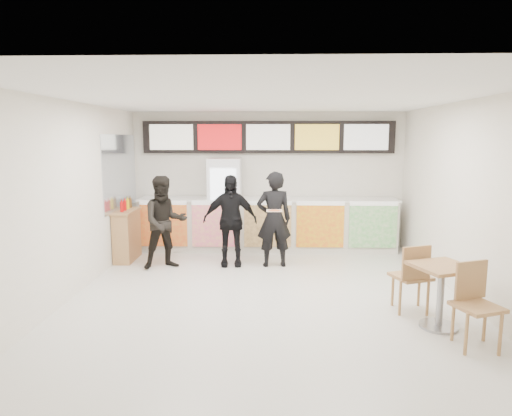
{
  "coord_description": "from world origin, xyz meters",
  "views": [
    {
      "loc": [
        0.04,
        -6.68,
        2.45
      ],
      "look_at": [
        -0.2,
        1.2,
        1.22
      ],
      "focal_mm": 32.0,
      "sensor_mm": 36.0,
      "label": 1
    }
  ],
  "objects_px": {
    "customer_main": "(274,219)",
    "condiment_ledge": "(127,234)",
    "cafe_table": "(441,284)",
    "customer_left": "(165,222)",
    "drinks_fridge": "(225,204)",
    "customer_mid": "(230,221)",
    "service_counter": "(268,224)"
  },
  "relations": [
    {
      "from": "customer_left",
      "to": "cafe_table",
      "type": "height_order",
      "value": "customer_left"
    },
    {
      "from": "customer_mid",
      "to": "cafe_table",
      "type": "distance_m",
      "value": 4.12
    },
    {
      "from": "customer_main",
      "to": "condiment_ledge",
      "type": "relative_size",
      "value": 1.5
    },
    {
      "from": "customer_main",
      "to": "customer_left",
      "type": "bearing_deg",
      "value": -3.37
    },
    {
      "from": "customer_mid",
      "to": "service_counter",
      "type": "bearing_deg",
      "value": 56.37
    },
    {
      "from": "cafe_table",
      "to": "customer_mid",
      "type": "bearing_deg",
      "value": 116.25
    },
    {
      "from": "customer_left",
      "to": "cafe_table",
      "type": "distance_m",
      "value": 4.94
    },
    {
      "from": "cafe_table",
      "to": "service_counter",
      "type": "bearing_deg",
      "value": 98.92
    },
    {
      "from": "customer_left",
      "to": "condiment_ledge",
      "type": "xyz_separation_m",
      "value": [
        -0.9,
        0.53,
        -0.35
      ]
    },
    {
      "from": "service_counter",
      "to": "cafe_table",
      "type": "distance_m",
      "value": 4.66
    },
    {
      "from": "customer_left",
      "to": "customer_main",
      "type": "bearing_deg",
      "value": -19.13
    },
    {
      "from": "service_counter",
      "to": "cafe_table",
      "type": "height_order",
      "value": "service_counter"
    },
    {
      "from": "customer_mid",
      "to": "cafe_table",
      "type": "bearing_deg",
      "value": -47.37
    },
    {
      "from": "service_counter",
      "to": "condiment_ledge",
      "type": "distance_m",
      "value": 2.96
    },
    {
      "from": "condiment_ledge",
      "to": "service_counter",
      "type": "bearing_deg",
      "value": 17.92
    },
    {
      "from": "customer_left",
      "to": "customer_mid",
      "type": "relative_size",
      "value": 1.0
    },
    {
      "from": "customer_left",
      "to": "condiment_ledge",
      "type": "height_order",
      "value": "customer_left"
    },
    {
      "from": "customer_mid",
      "to": "drinks_fridge",
      "type": "bearing_deg",
      "value": 96.4
    },
    {
      "from": "condiment_ledge",
      "to": "cafe_table",
      "type": "bearing_deg",
      "value": -31.98
    },
    {
      "from": "drinks_fridge",
      "to": "customer_left",
      "type": "height_order",
      "value": "drinks_fridge"
    },
    {
      "from": "customer_main",
      "to": "cafe_table",
      "type": "xyz_separation_m",
      "value": [
        2.13,
        -2.8,
        -0.33
      ]
    },
    {
      "from": "drinks_fridge",
      "to": "customer_main",
      "type": "relative_size",
      "value": 1.1
    },
    {
      "from": "customer_main",
      "to": "customer_mid",
      "type": "bearing_deg",
      "value": -10.71
    },
    {
      "from": "drinks_fridge",
      "to": "condiment_ledge",
      "type": "height_order",
      "value": "drinks_fridge"
    },
    {
      "from": "drinks_fridge",
      "to": "customer_left",
      "type": "xyz_separation_m",
      "value": [
        -0.99,
        -1.46,
        -0.13
      ]
    },
    {
      "from": "drinks_fridge",
      "to": "customer_mid",
      "type": "distance_m",
      "value": 1.28
    },
    {
      "from": "drinks_fridge",
      "to": "customer_mid",
      "type": "xyz_separation_m",
      "value": [
        0.22,
        -1.25,
        -0.13
      ]
    },
    {
      "from": "cafe_table",
      "to": "condiment_ledge",
      "type": "xyz_separation_m",
      "value": [
        -5.07,
        3.16,
        -0.06
      ]
    },
    {
      "from": "drinks_fridge",
      "to": "cafe_table",
      "type": "xyz_separation_m",
      "value": [
        3.18,
        -4.09,
        -0.42
      ]
    },
    {
      "from": "service_counter",
      "to": "customer_mid",
      "type": "relative_size",
      "value": 3.17
    },
    {
      "from": "drinks_fridge",
      "to": "customer_main",
      "type": "distance_m",
      "value": 1.67
    },
    {
      "from": "customer_main",
      "to": "customer_mid",
      "type": "height_order",
      "value": "customer_main"
    }
  ]
}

